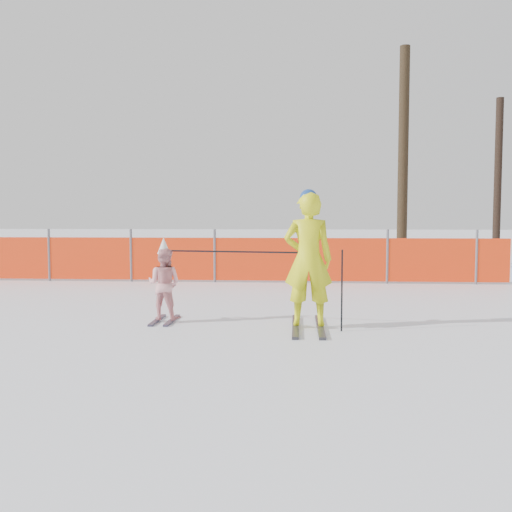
# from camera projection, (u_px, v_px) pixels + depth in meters

# --- Properties ---
(ground) EXTENTS (120.00, 120.00, 0.00)m
(ground) POSITION_uv_depth(u_px,v_px,m) (253.00, 334.00, 7.49)
(ground) COLOR white
(ground) RESTS_ON ground
(adult) EXTENTS (0.68, 1.60, 1.92)m
(adult) POSITION_uv_depth(u_px,v_px,m) (308.00, 259.00, 7.87)
(adult) COLOR black
(adult) RESTS_ON ground
(child) EXTENTS (0.58, 0.86, 1.24)m
(child) POSITION_uv_depth(u_px,v_px,m) (164.00, 283.00, 8.39)
(child) COLOR black
(child) RESTS_ON ground
(ski_poles) EXTENTS (2.45, 0.55, 1.11)m
(ski_poles) POSITION_uv_depth(u_px,v_px,m) (272.00, 266.00, 7.94)
(ski_poles) COLOR black
(ski_poles) RESTS_ON ground
(safety_fence) EXTENTS (14.78, 0.06, 1.25)m
(safety_fence) POSITION_uv_depth(u_px,v_px,m) (187.00, 259.00, 13.42)
(safety_fence) COLOR #595960
(safety_fence) RESTS_ON ground
(tree_trunks) EXTENTS (3.05, 0.54, 6.75)m
(tree_trunks) POSITION_uv_depth(u_px,v_px,m) (429.00, 164.00, 17.50)
(tree_trunks) COLOR #2D2214
(tree_trunks) RESTS_ON ground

